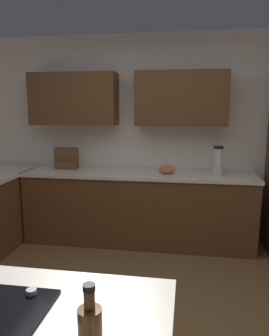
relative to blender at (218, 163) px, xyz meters
The scene contains 8 objects.
ground_plane 2.18m from the blender, 63.57° to the left, with size 14.00×14.00×0.00m, color brown.
wall_back 1.04m from the blender, 20.26° to the right, with size 6.00×0.44×2.60m.
lower_cabinets_back 1.13m from the blender, ahead, with size 2.80×0.60×0.86m, color brown.
countertop_back 0.96m from the blender, ahead, with size 2.84×0.64×0.04m, color silver.
blender is the anchor object (origin of this frame).
mixing_bowl 0.61m from the blender, ahead, with size 0.20×0.20×0.11m, color #CC724C.
spice_rack 1.90m from the blender, ahead, with size 0.29×0.11×0.28m.
second_bottle 3.12m from the blender, 78.22° to the left, with size 0.08×0.08×0.27m.
Camera 1 is at (-0.48, 2.19, 1.68)m, focal length 35.02 mm.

